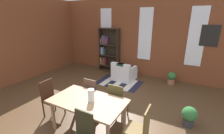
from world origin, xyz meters
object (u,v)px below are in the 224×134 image
(dining_chair_head_left, at_px, (51,97))
(dining_chair_far_right, at_px, (117,100))
(bookshelf_tall, at_px, (108,49))
(potted_plant_by_shelf, at_px, (171,78))
(dining_table, at_px, (88,104))
(dining_chair_head_right, at_px, (140,128))
(vase_on_table, at_px, (91,96))
(dining_chair_far_left, at_px, (93,93))
(armchair_white, at_px, (124,73))
(potted_plant_corner, at_px, (189,116))

(dining_chair_head_left, height_order, dining_chair_far_right, same)
(bookshelf_tall, bearing_deg, potted_plant_by_shelf, -4.74)
(dining_table, relative_size, potted_plant_by_shelf, 3.36)
(dining_chair_far_right, xyz_separation_m, potted_plant_by_shelf, (0.84, 2.85, -0.26))
(dining_table, relative_size, dining_chair_head_left, 1.70)
(dining_table, height_order, dining_chair_far_right, dining_chair_far_right)
(dining_table, bearing_deg, potted_plant_by_shelf, 71.16)
(dining_chair_far_right, bearing_deg, dining_chair_head_right, -40.00)
(vase_on_table, distance_m, dining_chair_far_left, 0.91)
(vase_on_table, bearing_deg, potted_plant_by_shelf, 72.55)
(armchair_white, bearing_deg, dining_table, -79.85)
(vase_on_table, relative_size, dining_chair_head_right, 0.29)
(armchair_white, bearing_deg, dining_chair_far_left, -85.55)
(dining_chair_far_right, bearing_deg, dining_table, -117.88)
(dining_chair_head_right, bearing_deg, dining_chair_head_left, -179.95)
(vase_on_table, distance_m, potted_plant_by_shelf, 3.77)
(dining_chair_far_left, distance_m, armchair_white, 2.40)
(armchair_white, xyz_separation_m, potted_plant_corner, (2.50, -1.82, -0.01))
(dining_chair_head_right, bearing_deg, vase_on_table, -179.90)
(vase_on_table, xyz_separation_m, dining_chair_head_right, (1.08, 0.00, -0.39))
(armchair_white, bearing_deg, dining_chair_head_right, -60.58)
(dining_table, height_order, potted_plant_corner, dining_table)
(bookshelf_tall, distance_m, potted_plant_by_shelf, 3.02)
(dining_table, height_order, armchair_white, dining_table)
(dining_table, distance_m, potted_plant_by_shelf, 3.76)
(dining_chair_far_right, bearing_deg, potted_plant_corner, 19.35)
(vase_on_table, xyz_separation_m, armchair_white, (-0.64, 3.07, -0.62))
(dining_chair_head_left, bearing_deg, potted_plant_by_shelf, 56.00)
(dining_table, bearing_deg, dining_chair_far_right, 62.12)
(dining_chair_far_left, xyz_separation_m, dining_chair_far_right, (0.73, -0.00, 0.00))
(dining_chair_far_right, bearing_deg, vase_on_table, -111.30)
(vase_on_table, relative_size, bookshelf_tall, 0.14)
(potted_plant_corner, bearing_deg, dining_chair_head_right, -121.98)
(dining_chair_head_right, height_order, potted_plant_corner, dining_chair_head_right)
(vase_on_table, relative_size, dining_chair_far_left, 0.29)
(dining_chair_head_left, xyz_separation_m, dining_chair_far_right, (1.54, 0.69, 0.00))
(vase_on_table, bearing_deg, dining_table, -180.00)
(armchair_white, relative_size, potted_plant_by_shelf, 1.78)
(bookshelf_tall, bearing_deg, dining_chair_far_right, -56.14)
(vase_on_table, distance_m, dining_chair_head_left, 1.33)
(dining_chair_far_left, xyz_separation_m, bookshelf_tall, (-1.35, 3.10, 0.49))
(potted_plant_by_shelf, bearing_deg, dining_chair_far_left, -118.85)
(dining_chair_head_left, height_order, bookshelf_tall, bookshelf_tall)
(dining_table, bearing_deg, armchair_white, 100.15)
(dining_chair_far_right, bearing_deg, dining_chair_head_left, -156.00)
(dining_table, relative_size, bookshelf_tall, 0.82)
(dining_table, distance_m, dining_chair_head_left, 1.19)
(dining_chair_far_left, height_order, dining_chair_far_right, same)
(vase_on_table, height_order, dining_chair_head_right, vase_on_table)
(dining_chair_head_right, bearing_deg, potted_plant_by_shelf, 89.53)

